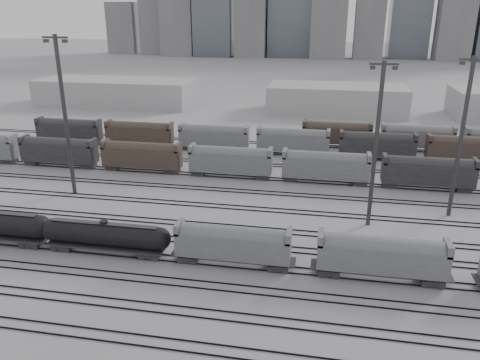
% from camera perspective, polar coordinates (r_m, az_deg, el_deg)
% --- Properties ---
extents(ground, '(900.00, 900.00, 0.00)m').
position_cam_1_polar(ground, '(55.49, 1.21, -11.01)').
color(ground, '#A1A1A6').
rests_on(ground, ground).
extents(tracks, '(220.00, 71.50, 0.16)m').
position_cam_1_polar(tracks, '(70.90, 3.58, -3.80)').
color(tracks, black).
rests_on(tracks, ground).
extents(tank_car_b, '(16.95, 2.82, 4.19)m').
position_cam_1_polar(tank_car_b, '(60.53, -16.11, -6.48)').
color(tank_car_b, black).
rests_on(tank_car_b, ground).
extents(hopper_car_a, '(13.65, 2.71, 4.88)m').
position_cam_1_polar(hopper_car_a, '(55.23, -0.88, -7.58)').
color(hopper_car_a, black).
rests_on(hopper_car_a, ground).
extents(hopper_car_b, '(14.16, 2.81, 5.06)m').
position_cam_1_polar(hopper_car_b, '(54.71, 16.88, -8.67)').
color(hopper_car_b, black).
rests_on(hopper_car_b, ground).
extents(light_mast_b, '(4.06, 0.65, 25.37)m').
position_cam_1_polar(light_mast_b, '(78.97, -20.59, 7.63)').
color(light_mast_b, '#353437').
rests_on(light_mast_b, ground).
extents(light_mast_c, '(3.63, 0.58, 22.71)m').
position_cam_1_polar(light_mast_c, '(65.04, 16.26, 4.42)').
color(light_mast_c, '#353437').
rests_on(light_mast_c, ground).
extents(light_mast_d, '(3.67, 0.59, 22.96)m').
position_cam_1_polar(light_mast_d, '(72.46, 25.39, 4.93)').
color(light_mast_d, '#353437').
rests_on(light_mast_d, ground).
extents(bg_string_near, '(151.00, 3.00, 5.60)m').
position_cam_1_polar(bg_string_near, '(83.07, 10.39, 1.51)').
color(bg_string_near, slate).
rests_on(bg_string_near, ground).
extents(bg_string_mid, '(151.00, 3.00, 5.60)m').
position_cam_1_polar(bg_string_mid, '(98.94, 16.35, 3.99)').
color(bg_string_mid, black).
rests_on(bg_string_mid, ground).
extents(bg_string_far, '(66.00, 3.00, 5.60)m').
position_cam_1_polar(bg_string_far, '(109.72, 25.14, 4.41)').
color(bg_string_far, '#4A362E').
rests_on(bg_string_far, ground).
extents(warehouse_left, '(50.00, 18.00, 8.00)m').
position_cam_1_polar(warehouse_left, '(159.24, -14.82, 10.35)').
color(warehouse_left, '#AFAFB1').
rests_on(warehouse_left, ground).
extents(warehouse_mid, '(40.00, 18.00, 8.00)m').
position_cam_1_polar(warehouse_mid, '(144.12, 11.65, 9.65)').
color(warehouse_mid, '#AFAFB1').
rests_on(warehouse_mid, ground).
extents(skyline, '(316.00, 22.40, 95.00)m').
position_cam_1_polar(skyline, '(327.09, 12.07, 20.52)').
color(skyline, gray).
rests_on(skyline, ground).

